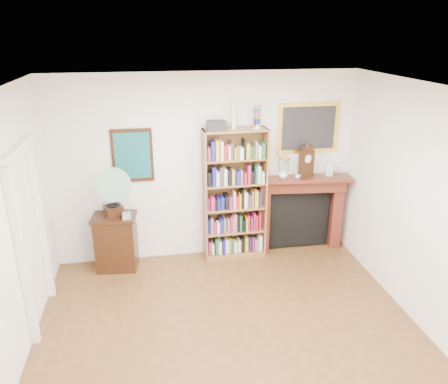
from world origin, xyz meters
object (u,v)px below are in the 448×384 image
(side_cabinet, at_px, (116,242))
(fireplace, at_px, (300,206))
(mantel_clock, at_px, (306,162))
(flower_vase, at_px, (283,174))
(cd_stack, at_px, (127,216))
(teacup, at_px, (298,176))
(bottle_right, at_px, (331,169))
(gramophone, at_px, (111,189))
(bottle_left, at_px, (328,168))
(bookshelf, at_px, (235,188))

(side_cabinet, distance_m, fireplace, 2.86)
(side_cabinet, bearing_deg, mantel_clock, 7.33)
(side_cabinet, bearing_deg, flower_vase, 7.94)
(side_cabinet, distance_m, mantel_clock, 3.05)
(cd_stack, xyz_separation_m, teacup, (2.55, 0.17, 0.38))
(mantel_clock, distance_m, bottle_right, 0.44)
(side_cabinet, height_order, fireplace, fireplace)
(gramophone, relative_size, mantel_clock, 1.59)
(side_cabinet, bearing_deg, fireplace, 8.74)
(mantel_clock, relative_size, bottle_left, 2.04)
(fireplace, xyz_separation_m, bottle_right, (0.44, -0.05, 0.60))
(flower_vase, distance_m, teacup, 0.23)
(bookshelf, relative_size, cd_stack, 19.34)
(cd_stack, bearing_deg, bottle_left, 4.15)
(flower_vase, bearing_deg, teacup, -11.82)
(teacup, distance_m, bottle_right, 0.55)
(flower_vase, bearing_deg, side_cabinet, -178.04)
(gramophone, distance_m, flower_vase, 2.52)
(side_cabinet, xyz_separation_m, bottle_right, (3.28, 0.08, 0.91))
(flower_vase, relative_size, bottle_left, 0.59)
(cd_stack, relative_size, flower_vase, 0.84)
(bottle_left, bearing_deg, fireplace, 173.92)
(gramophone, xyz_separation_m, cd_stack, (0.18, -0.02, -0.40))
(cd_stack, relative_size, bottle_left, 0.50)
(bookshelf, height_order, teacup, bookshelf)
(bookshelf, distance_m, cd_stack, 1.61)
(bottle_left, bearing_deg, teacup, -173.75)
(bookshelf, distance_m, side_cabinet, 1.91)
(teacup, distance_m, bottle_left, 0.51)
(mantel_clock, bearing_deg, bookshelf, 157.06)
(fireplace, distance_m, mantel_clock, 0.74)
(flower_vase, bearing_deg, cd_stack, -174.79)
(cd_stack, height_order, teacup, teacup)
(side_cabinet, height_order, mantel_clock, mantel_clock)
(bookshelf, xyz_separation_m, side_cabinet, (-1.77, -0.06, -0.71))
(cd_stack, relative_size, teacup, 1.41)
(side_cabinet, height_order, gramophone, gramophone)
(fireplace, relative_size, flower_vase, 10.40)
(flower_vase, bearing_deg, bottle_left, 0.71)
(gramophone, xyz_separation_m, mantel_clock, (2.86, 0.17, 0.19))
(fireplace, height_order, flower_vase, flower_vase)
(side_cabinet, xyz_separation_m, mantel_clock, (2.86, 0.07, 1.05))
(gramophone, bearing_deg, mantel_clock, -17.45)
(bottle_left, bearing_deg, gramophone, -176.47)
(side_cabinet, xyz_separation_m, bottle_left, (3.23, 0.09, 0.93))
(side_cabinet, xyz_separation_m, fireplace, (2.84, 0.14, 0.31))
(gramophone, height_order, bottle_right, gramophone)
(cd_stack, height_order, bottle_left, bottle_left)
(gramophone, xyz_separation_m, bottle_left, (3.23, 0.20, 0.07))
(side_cabinet, relative_size, gramophone, 1.08)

